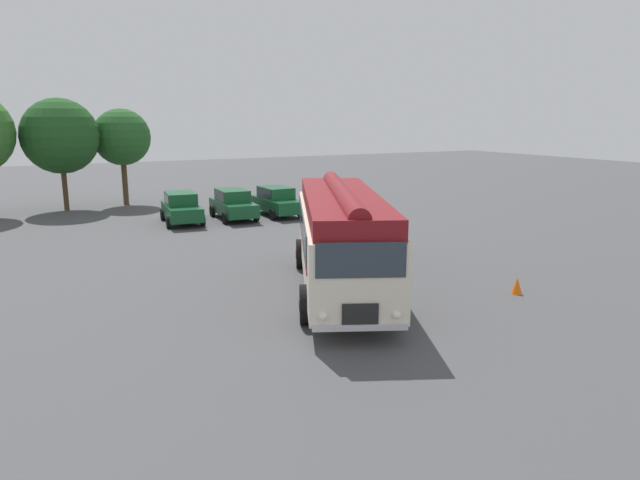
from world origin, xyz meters
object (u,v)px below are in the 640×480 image
Objects in this scene: vintage_bus at (341,234)px; car_mid_left at (233,204)px; car_near_left at (181,207)px; car_mid_right at (277,201)px; traffic_cone at (517,286)px.

vintage_bus is 14.63m from car_mid_left.
car_near_left and car_mid_right have the same top height.
vintage_bus is at bearing -83.95° from car_near_left.
car_near_left is 7.92× the size of traffic_cone.
vintage_bus is 14.79m from car_near_left.
car_mid_left is 1.01× the size of car_mid_right.
car_mid_right is 7.70× the size of traffic_cone.
traffic_cone is at bearing -87.26° from car_mid_right.
car_near_left reaches higher than traffic_cone.
car_mid_left is at bearing -2.74° from car_near_left.
vintage_bus reaches higher than traffic_cone.
car_near_left is 18.87m from traffic_cone.
vintage_bus is at bearing -105.34° from car_mid_right.
car_near_left is at bearing 178.18° from car_mid_right.
vintage_bus reaches higher than car_near_left.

